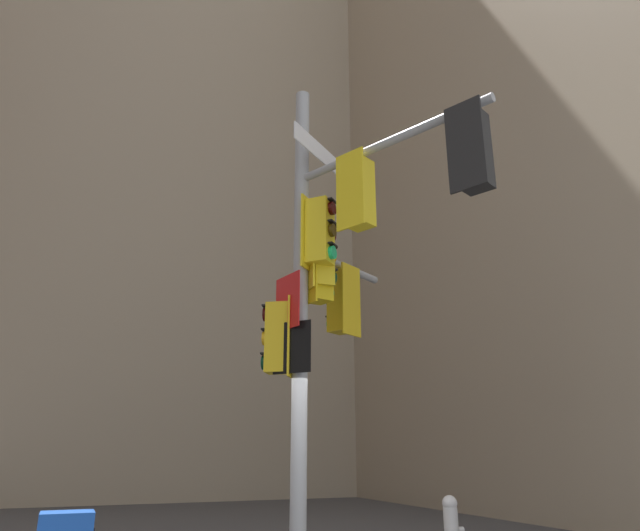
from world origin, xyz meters
TOP-DOWN VIEW (x-y plane):
  - building_tower_right at (15.65, 5.94)m, footprint 17.66×17.66m
  - building_mid_block at (1.37, 20.48)m, footprint 16.84×16.84m
  - signal_pole_assembly at (0.33, -0.35)m, footprint 2.34×4.01m
  - fire_hydrant at (2.66, 0.42)m, footprint 0.33×0.23m

SIDE VIEW (x-z plane):
  - fire_hydrant at x=2.66m, z-range 0.02..0.91m
  - signal_pole_assembly at x=0.33m, z-range 0.52..7.65m
  - building_mid_block at x=1.37m, z-range 0.00..32.81m
  - building_tower_right at x=15.65m, z-range 0.00..39.68m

